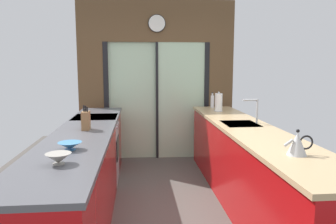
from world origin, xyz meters
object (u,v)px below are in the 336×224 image
mixing_bowl_far (70,146)px  oven_range (96,150)px  kettle (297,144)px  mixing_bowl_near (58,158)px  knife_block (86,120)px  paper_towel_roll (219,102)px  soap_bottle (212,101)px

mixing_bowl_far → oven_range: bearing=90.6°
oven_range → kettle: kettle is taller
mixing_bowl_near → mixing_bowl_far: bearing=90.0°
mixing_bowl_near → knife_block: knife_block is taller
oven_range → paper_towel_roll: paper_towel_roll is taller
oven_range → knife_block: size_ratio=3.46×
knife_block → paper_towel_roll: 2.20m
kettle → paper_towel_roll: bearing=90.1°
mixing_bowl_far → knife_block: knife_block is taller
soap_bottle → paper_towel_roll: 0.42m
kettle → knife_block: bearing=146.6°
mixing_bowl_far → knife_block: (-0.00, 0.85, 0.07)m
knife_block → soap_bottle: bearing=43.8°
paper_towel_roll → oven_range: bearing=-168.2°
mixing_bowl_far → paper_towel_roll: bearing=50.3°
kettle → paper_towel_roll: size_ratio=0.79×
oven_range → mixing_bowl_far: size_ratio=4.70×
oven_range → kettle: (1.80, -2.09, 0.55)m
soap_bottle → paper_towel_roll: paper_towel_roll is taller
oven_range → soap_bottle: 2.05m
kettle → paper_towel_roll: paper_towel_roll is taller
mixing_bowl_far → kettle: 1.81m
oven_range → paper_towel_roll: size_ratio=3.07×
oven_range → mixing_bowl_near: size_ratio=5.08×
soap_bottle → mixing_bowl_far: bearing=-124.8°
knife_block → kettle: 2.14m
mixing_bowl_far → soap_bottle: (1.78, 2.56, 0.07)m
soap_bottle → knife_block: bearing=-136.2°
mixing_bowl_far → paper_towel_roll: 2.79m
soap_bottle → paper_towel_roll: size_ratio=0.85×
mixing_bowl_far → paper_towel_roll: (1.78, 2.15, 0.10)m
mixing_bowl_near → mixing_bowl_far: mixing_bowl_near is taller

